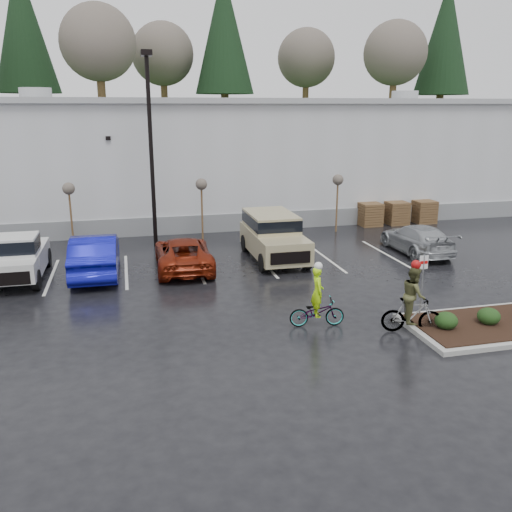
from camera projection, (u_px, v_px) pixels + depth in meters
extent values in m
plane|color=black|center=(312.00, 333.00, 16.74)|extent=(120.00, 120.00, 0.00)
cube|color=silver|center=(204.00, 157.00, 36.41)|extent=(60.00, 15.00, 7.00)
cube|color=slate|center=(226.00, 223.00, 30.14)|extent=(60.00, 0.12, 1.00)
cube|color=#999B9E|center=(203.00, 102.00, 35.46)|extent=(60.50, 15.50, 0.30)
cube|color=#1E3918|center=(173.00, 143.00, 58.08)|extent=(80.00, 25.00, 6.00)
cylinder|color=black|center=(151.00, 155.00, 25.87)|extent=(0.20, 0.20, 9.00)
cube|color=black|center=(146.00, 53.00, 24.64)|extent=(0.50, 1.00, 0.25)
cylinder|color=#4D361E|center=(71.00, 219.00, 26.72)|extent=(0.10, 0.10, 2.80)
sphere|color=#534943|center=(69.00, 189.00, 26.32)|extent=(0.60, 0.60, 0.60)
cylinder|color=#4D361E|center=(202.00, 213.00, 28.20)|extent=(0.10, 0.10, 2.80)
sphere|color=#534943|center=(201.00, 184.00, 27.80)|extent=(0.60, 0.60, 0.60)
cylinder|color=#4D361E|center=(337.00, 207.00, 29.91)|extent=(0.10, 0.10, 2.80)
sphere|color=#534943|center=(338.00, 180.00, 29.51)|extent=(0.60, 0.60, 0.60)
cube|color=#4D361E|center=(370.00, 214.00, 31.61)|extent=(1.20, 1.20, 1.35)
cube|color=#4D361E|center=(396.00, 213.00, 32.00)|extent=(1.20, 1.20, 1.35)
cube|color=#4D361E|center=(424.00, 212.00, 32.41)|extent=(1.20, 1.20, 1.35)
ellipsoid|color=black|center=(446.00, 321.00, 16.61)|extent=(0.70, 0.70, 0.52)
ellipsoid|color=black|center=(489.00, 316.00, 16.95)|extent=(0.70, 0.70, 0.52)
cylinder|color=gray|center=(422.00, 288.00, 17.50)|extent=(0.05, 0.05, 2.20)
cube|color=white|center=(424.00, 262.00, 17.28)|extent=(0.30, 0.02, 0.45)
cube|color=red|center=(424.00, 262.00, 17.27)|extent=(0.26, 0.02, 0.10)
imported|color=#0C0F8D|center=(95.00, 254.00, 22.33)|extent=(1.87, 5.22, 1.71)
imported|color=maroon|center=(183.00, 253.00, 23.14)|extent=(2.44, 5.01, 1.37)
imported|color=#A6AAAE|center=(417.00, 239.00, 25.72)|extent=(1.94, 4.72, 1.37)
imported|color=#3F3F44|center=(317.00, 312.00, 17.14)|extent=(1.81, 0.84, 0.92)
imported|color=#A6EB0D|center=(318.00, 292.00, 16.96)|extent=(0.46, 0.63, 1.60)
sphere|color=silver|center=(318.00, 266.00, 16.73)|extent=(0.26, 0.26, 0.26)
imported|color=#3F3F44|center=(412.00, 315.00, 16.64)|extent=(1.86, 1.04, 1.12)
imported|color=#484A27|center=(414.00, 295.00, 16.46)|extent=(0.71, 0.96, 1.76)
sphere|color=#990C0C|center=(416.00, 265.00, 16.21)|extent=(0.29, 0.29, 0.29)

